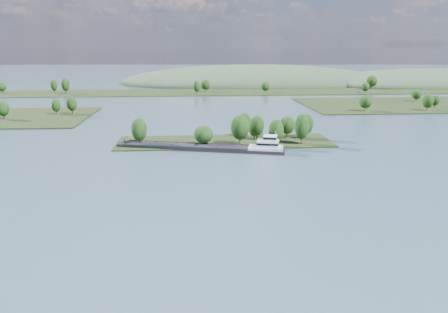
{
  "coord_description": "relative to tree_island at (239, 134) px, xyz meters",
  "views": [
    {
      "loc": [
        -15.43,
        -19.97,
        44.66
      ],
      "look_at": [
        -4.03,
        130.0,
        6.0
      ],
      "focal_mm": 35.0,
      "sensor_mm": 36.0,
      "label": 1
    }
  ],
  "objects": [
    {
      "name": "tree_island",
      "position": [
        0.0,
        0.0,
        0.0
      ],
      "size": [
        100.0,
        31.39,
        15.01
      ],
      "color": "black",
      "rests_on": "ground"
    },
    {
      "name": "hill_west",
      "position": [
        53.29,
        321.53,
        -4.37
      ],
      "size": [
        320.0,
        160.0,
        44.0
      ],
      "primitive_type": "ellipsoid",
      "color": "#334630",
      "rests_on": "ground"
    },
    {
      "name": "back_shoreline",
      "position": [
        2.89,
        221.4,
        -3.63
      ],
      "size": [
        900.0,
        60.0,
        15.54
      ],
      "color": "black",
      "rests_on": "ground"
    },
    {
      "name": "ground",
      "position": [
        -6.71,
        -58.47,
        -4.37
      ],
      "size": [
        1800.0,
        1800.0,
        0.0
      ],
      "primitive_type": "plane",
      "color": "#3D546A",
      "rests_on": "ground"
    },
    {
      "name": "hill_east",
      "position": [
        253.29,
        291.53,
        -4.37
      ],
      "size": [
        260.0,
        140.0,
        36.0
      ],
      "primitive_type": "ellipsoid",
      "color": "#334630",
      "rests_on": "ground"
    },
    {
      "name": "cargo_barge",
      "position": [
        -13.39,
        -13.31,
        -3.11
      ],
      "size": [
        74.01,
        27.02,
        10.03
      ],
      "color": "black",
      "rests_on": "ground"
    }
  ]
}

